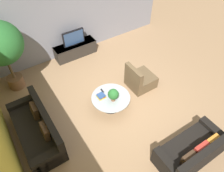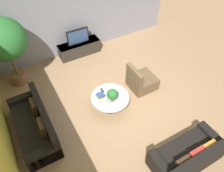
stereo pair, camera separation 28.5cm
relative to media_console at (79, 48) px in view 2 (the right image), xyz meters
name	(u,v)px [view 2 (the right image)]	position (x,y,z in m)	size (l,w,h in m)	color
ground_plane	(123,104)	(0.15, -2.94, -0.26)	(24.00, 24.00, 0.00)	#9E7A56
back_wall_stone	(76,13)	(0.15, 0.32, 1.24)	(7.40, 0.12, 3.00)	gray
media_console	(79,48)	(0.00, 0.00, 0.00)	(1.57, 0.50, 0.50)	#2D2823
television	(78,37)	(0.00, 0.00, 0.51)	(0.80, 0.13, 0.55)	black
coffee_table	(110,100)	(-0.23, -2.80, 0.01)	(1.13, 1.13, 0.39)	black
couch_by_wall	(35,126)	(-2.39, -2.63, 0.02)	(0.84, 2.11, 0.84)	black
couch_near_entry	(188,156)	(0.53, -5.24, 0.03)	(1.76, 0.84, 0.84)	black
armchair_wicker	(141,81)	(1.01, -2.59, 0.01)	(0.80, 0.76, 0.86)	brown
potted_palm_tall	(4,41)	(-2.33, -0.43, 1.34)	(1.29, 1.29, 2.29)	brown
potted_plant_tabletop	(112,95)	(-0.23, -2.93, 0.36)	(0.31, 0.31, 0.40)	brown
book_stack	(100,95)	(-0.46, -2.64, 0.17)	(0.23, 0.24, 0.09)	gold
remote_black	(102,90)	(-0.31, -2.45, 0.14)	(0.04, 0.16, 0.02)	black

